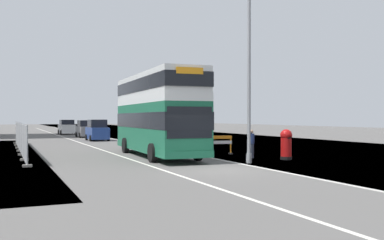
{
  "coord_description": "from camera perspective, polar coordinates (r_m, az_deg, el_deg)",
  "views": [
    {
      "loc": [
        -8.57,
        -17.48,
        2.35
      ],
      "look_at": [
        1.19,
        5.26,
        2.2
      ],
      "focal_mm": 41.11,
      "sensor_mm": 36.0,
      "label": 1
    }
  ],
  "objects": [
    {
      "name": "construction_site_fence",
      "position": [
        32.32,
        -21.42,
        -2.15
      ],
      "size": [
        0.44,
        20.6,
        1.99
      ],
      "color": "#A8AAAD",
      "rests_on": "ground"
    },
    {
      "name": "red_pillar_postbox",
      "position": [
        24.95,
        12.12,
        -2.93
      ],
      "size": [
        0.67,
        0.67,
        1.69
      ],
      "color": "black",
      "rests_on": "ground"
    },
    {
      "name": "car_oncoming_near",
      "position": [
        45.38,
        -12.2,
        -1.38
      ],
      "size": [
        1.94,
        3.89,
        2.13
      ],
      "color": "navy",
      "rests_on": "ground"
    },
    {
      "name": "lamppost_foreground",
      "position": [
        22.74,
        7.4,
        5.2
      ],
      "size": [
        0.29,
        0.7,
        9.02
      ],
      "color": "gray",
      "rests_on": "ground"
    },
    {
      "name": "double_decker_bus",
      "position": [
        26.62,
        -4.56,
        0.93
      ],
      "size": [
        3.13,
        11.44,
        4.93
      ],
      "color": "#196042",
      "rests_on": "ground"
    },
    {
      "name": "pedestrian_at_kerb",
      "position": [
        25.54,
        7.72,
        -3.09
      ],
      "size": [
        0.34,
        0.34,
        1.63
      ],
      "color": "#2D3342",
      "rests_on": "ground"
    },
    {
      "name": "car_receding_mid",
      "position": [
        53.4,
        -13.65,
        -1.18
      ],
      "size": [
        1.9,
        4.24,
        2.01
      ],
      "color": "slate",
      "rests_on": "ground"
    },
    {
      "name": "car_receding_far",
      "position": [
        63.08,
        -15.93,
        -0.93
      ],
      "size": [
        2.05,
        4.56,
        2.02
      ],
      "color": "silver",
      "rests_on": "ground"
    },
    {
      "name": "roadworks_barrier",
      "position": [
        27.94,
        3.83,
        -2.98
      ],
      "size": [
        1.44,
        0.59,
        1.18
      ],
      "color": "orange",
      "rests_on": "ground"
    },
    {
      "name": "ground",
      "position": [
        20.01,
        4.18,
        -6.54
      ],
      "size": [
        140.0,
        280.0,
        0.1
      ],
      "color": "#565451"
    }
  ]
}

